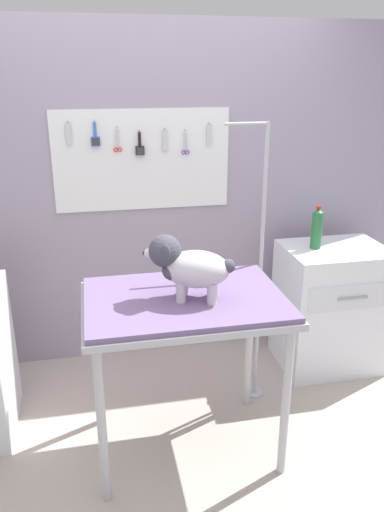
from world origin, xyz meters
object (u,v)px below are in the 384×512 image
(grooming_table, at_px, (185,313))
(soda_bottle, at_px, (317,229))
(dog, at_px, (188,266))
(cabinet_right, at_px, (330,307))
(grooming_arm, at_px, (259,279))

(grooming_table, bearing_deg, soda_bottle, 33.55)
(dog, bearing_deg, grooming_table, 113.51)
(cabinet_right, xyz_separation_m, soda_bottle, (-0.14, 0.03, 0.57))
(cabinet_right, bearing_deg, grooming_arm, -157.15)
(dog, xyz_separation_m, soda_bottle, (1.00, 0.69, -0.08))
(grooming_table, distance_m, dog, 0.27)
(cabinet_right, bearing_deg, soda_bottle, 168.20)
(dog, height_order, soda_bottle, dog)
(grooming_arm, xyz_separation_m, cabinet_right, (0.63, 0.27, -0.37))
(grooming_arm, xyz_separation_m, dog, (-0.51, -0.40, 0.28))
(grooming_table, relative_size, dog, 2.32)
(grooming_arm, distance_m, soda_bottle, 0.61)
(grooming_table, distance_m, grooming_arm, 0.65)
(cabinet_right, relative_size, soda_bottle, 3.05)
(dog, bearing_deg, cabinet_right, 30.24)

